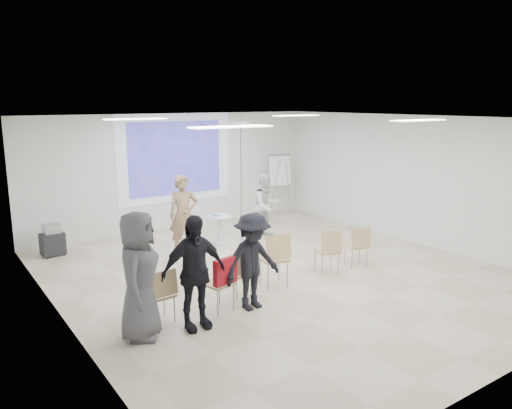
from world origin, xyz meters
TOP-DOWN VIEW (x-y plane):
  - floor at (0.00, 0.00)m, footprint 8.00×9.00m
  - ceiling at (0.00, 0.00)m, footprint 8.00×9.00m
  - wall_back at (0.00, 4.55)m, footprint 8.00×0.10m
  - wall_left at (-4.05, 0.00)m, footprint 0.10×9.00m
  - wall_right at (4.05, 0.00)m, footprint 0.10×9.00m
  - projection_halo at (0.00, 4.49)m, footprint 3.20×0.01m
  - projection_image at (0.00, 4.47)m, footprint 2.60×0.01m
  - pedestal_table at (0.17, 2.54)m, footprint 0.60×0.60m
  - player_left at (-0.92, 2.25)m, footprint 0.83×0.67m
  - player_right at (1.40, 2.38)m, footprint 0.85×0.69m
  - controller_left at (-0.74, 2.50)m, footprint 0.07×0.12m
  - controller_right at (1.22, 2.63)m, footprint 0.04×0.12m
  - chair_far_left at (-2.79, -0.74)m, footprint 0.44×0.46m
  - chair_left_mid at (-1.82, -0.88)m, footprint 0.50×0.53m
  - chair_left_inner at (-1.21, -0.61)m, footprint 0.50×0.51m
  - chair_center at (-0.46, -0.49)m, footprint 0.57×0.59m
  - chair_right_inner at (0.78, -0.55)m, footprint 0.54×0.57m
  - chair_right_far at (1.55, -0.58)m, footprint 0.52×0.54m
  - red_jacket at (-1.84, -1.02)m, footprint 0.44×0.18m
  - laptop at (-1.18, -0.52)m, footprint 0.35×0.31m
  - audience_left at (-2.45, -1.15)m, footprint 1.17×0.73m
  - audience_mid at (-1.35, -1.05)m, footprint 1.21×0.73m
  - audience_outer at (-3.22, -0.98)m, footprint 1.12×1.21m
  - flipchart_easel at (3.10, 4.07)m, footprint 0.78×0.60m
  - av_cart at (-3.35, 3.77)m, footprint 0.50×0.42m
  - ceiling_projector at (0.10, 1.49)m, footprint 0.30×0.25m
  - fluor_panel_nw at (-2.00, 2.00)m, footprint 1.20×0.30m
  - fluor_panel_ne at (2.00, 2.00)m, footprint 1.20×0.30m
  - fluor_panel_sw at (-2.00, -1.50)m, footprint 1.20×0.30m
  - fluor_panel_se at (2.00, -1.50)m, footprint 1.20×0.30m

SIDE VIEW (x-z plane):
  - floor at x=0.00m, z-range -0.10..0.00m
  - av_cart at x=-3.35m, z-range -0.03..0.67m
  - pedestal_table at x=0.17m, z-range 0.04..0.72m
  - laptop at x=-1.18m, z-range 0.41..0.44m
  - chair_left_inner at x=-1.21m, z-range 0.07..0.87m
  - chair_right_far at x=1.55m, z-range 0.08..0.93m
  - chair_far_left at x=-2.79m, z-range 0.08..0.94m
  - chair_left_mid at x=-1.82m, z-range 0.08..0.98m
  - chair_right_inner at x=0.78m, z-range 0.08..0.99m
  - chair_center at x=-0.46m, z-range 0.09..1.09m
  - red_jacket at x=-1.84m, z-range 0.51..0.93m
  - player_right at x=1.40m, z-range 0.00..1.74m
  - audience_mid at x=-1.35m, z-range 0.00..1.80m
  - audience_left at x=-2.45m, z-range 0.00..1.98m
  - player_left at x=-0.92m, z-range 0.00..1.99m
  - audience_outer at x=-3.22m, z-range 0.00..2.07m
  - controller_right at x=1.22m, z-range 1.15..1.19m
  - controller_left at x=-0.74m, z-range 1.29..1.33m
  - flipchart_easel at x=3.10m, z-range 0.43..2.24m
  - wall_back at x=0.00m, z-range 0.00..3.00m
  - wall_left at x=-4.05m, z-range 0.00..3.00m
  - wall_right at x=4.05m, z-range 0.00..3.00m
  - projection_halo at x=0.00m, z-range 0.70..3.00m
  - projection_image at x=0.00m, z-range 0.90..2.80m
  - ceiling_projector at x=0.10m, z-range 1.19..4.19m
  - fluor_panel_nw at x=-2.00m, z-range 2.96..2.98m
  - fluor_panel_ne at x=2.00m, z-range 2.96..2.98m
  - fluor_panel_sw at x=-2.00m, z-range 2.96..2.98m
  - fluor_panel_se at x=2.00m, z-range 2.96..2.98m
  - ceiling at x=0.00m, z-range 3.00..3.10m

